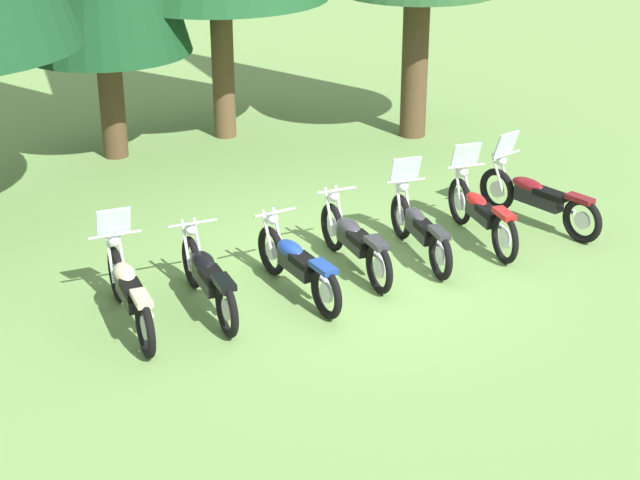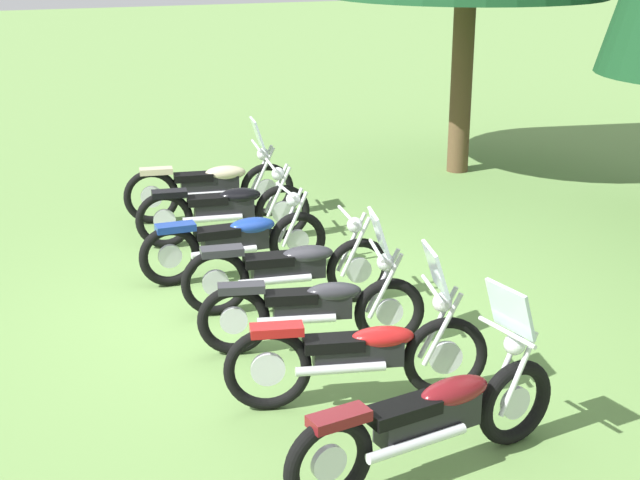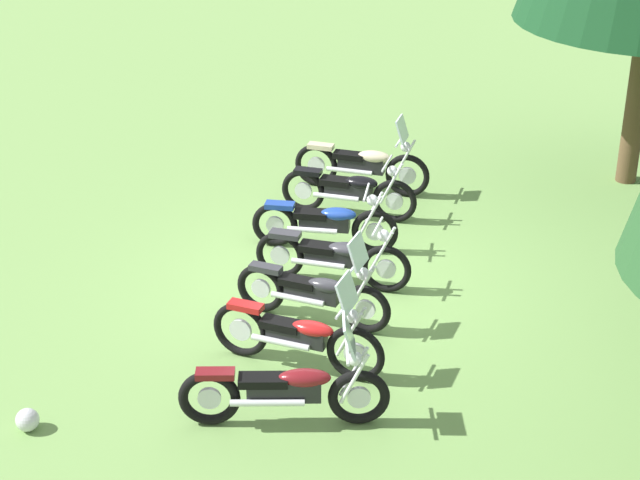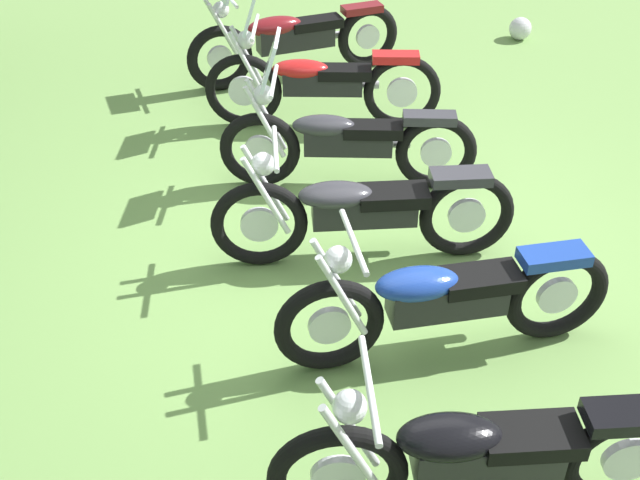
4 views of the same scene
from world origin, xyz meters
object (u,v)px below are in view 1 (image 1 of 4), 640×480
motorcycle_1 (208,278)px  motorcycle_6 (537,197)px  motorcycle_4 (419,228)px  motorcycle_0 (129,291)px  motorcycle_2 (297,264)px  motorcycle_5 (481,212)px  motorcycle_3 (355,240)px

motorcycle_1 → motorcycle_6: size_ratio=0.94×
motorcycle_4 → motorcycle_6: (2.29, 0.05, 0.01)m
motorcycle_0 → motorcycle_4: (4.42, -0.14, -0.04)m
motorcycle_2 → motorcycle_5: size_ratio=1.00×
motorcycle_1 → motorcycle_0: bearing=91.7°
motorcycle_2 → motorcycle_4: bearing=-85.2°
motorcycle_3 → motorcycle_6: motorcycle_6 is taller
motorcycle_0 → motorcycle_6: size_ratio=0.98×
motorcycle_6 → motorcycle_0: bearing=80.0°
motorcycle_1 → motorcycle_2: (1.23, -0.21, -0.01)m
motorcycle_0 → motorcycle_6: 6.71m
motorcycle_2 → motorcycle_3: (1.09, 0.27, 0.00)m
motorcycle_0 → motorcycle_3: motorcycle_0 is taller
motorcycle_1 → motorcycle_3: size_ratio=0.99×
motorcycle_0 → motorcycle_5: (5.55, -0.15, -0.02)m
motorcycle_0 → motorcycle_2: size_ratio=1.05×
motorcycle_2 → motorcycle_3: 1.12m
motorcycle_0 → motorcycle_3: size_ratio=1.04×
motorcycle_1 → motorcycle_2: 1.24m
motorcycle_6 → motorcycle_4: bearing=81.9°
motorcycle_1 → motorcycle_6: 5.66m
motorcycle_1 → motorcycle_4: (3.37, -0.04, -0.01)m
motorcycle_1 → motorcycle_6: bearing=-82.5°
motorcycle_1 → motorcycle_4: size_ratio=1.04×
motorcycle_1 → motorcycle_5: motorcycle_5 is taller
motorcycle_2 → motorcycle_5: 3.28m
motorcycle_2 → motorcycle_6: 4.44m
motorcycle_2 → motorcycle_6: bearing=-86.9°
motorcycle_0 → motorcycle_1: motorcycle_0 is taller
motorcycle_4 → motorcycle_6: bearing=-75.7°
motorcycle_2 → motorcycle_4: (2.14, 0.17, 0.00)m
motorcycle_5 → motorcycle_2: bearing=105.3°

